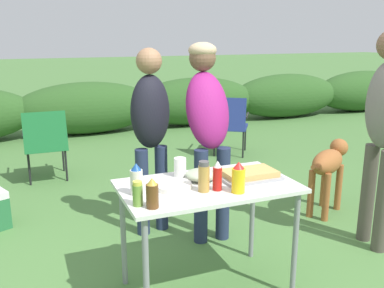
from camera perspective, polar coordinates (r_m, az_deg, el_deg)
name	(u,v)px	position (r m, az deg, el deg)	size (l,w,h in m)	color
shrub_hedge	(87,108)	(7.49, -13.84, 4.69)	(14.40, 0.90, 0.88)	#2D5623
folding_table	(208,196)	(2.72, 2.10, -6.92)	(1.10, 0.64, 0.74)	silver
food_tray	(250,175)	(2.81, 7.68, -4.11)	(0.39, 0.24, 0.06)	#9E9EA3
plate_stack	(173,186)	(2.63, -2.61, -5.57)	(0.23, 0.23, 0.03)	white
mixing_bowl	(201,175)	(2.75, 1.20, -4.14)	(0.20, 0.20, 0.07)	#ADBC99
paper_cup_stack	(180,167)	(2.82, -1.60, -3.12)	(0.08, 0.08, 0.13)	white
ketchup_bottle	(217,176)	(2.57, 3.40, -4.30)	(0.06, 0.06, 0.18)	red
beer_bottle	(152,194)	(2.33, -5.32, -6.61)	(0.07, 0.07, 0.17)	brown
relish_jar	(138,194)	(2.37, -7.26, -6.60)	(0.06, 0.06, 0.14)	olive
mayo_bottle	(136,180)	(2.52, -7.41, -4.74)	(0.07, 0.07, 0.19)	silver
mustard_bottle	(238,178)	(2.55, 6.21, -4.52)	(0.08, 0.08, 0.19)	yellow
spice_jar	(204,177)	(2.55, 1.59, -4.39)	(0.07, 0.07, 0.19)	#B2893D
standing_person_in_red_jacket	(208,118)	(3.42, 2.08, 3.45)	(0.37, 0.48, 1.59)	#232D4C
standing_person_in_navy_coat	(384,120)	(3.53, 24.25, 2.96)	(0.30, 0.38, 1.69)	#4C473D
standing_person_in_olive_jacket	(151,125)	(3.50, -5.55, 2.57)	(0.38, 0.31, 1.55)	#232D4C
dog	(329,165)	(4.21, 17.78, -2.66)	(0.71, 0.48, 0.67)	#9E5B2D
camp_chair_green_behind_table	(230,123)	(5.93, 5.05, 2.85)	(0.71, 0.75, 0.83)	navy
camp_chair_near_hedge	(45,142)	(5.14, -18.95, 0.31)	(0.49, 0.60, 0.83)	#19602D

